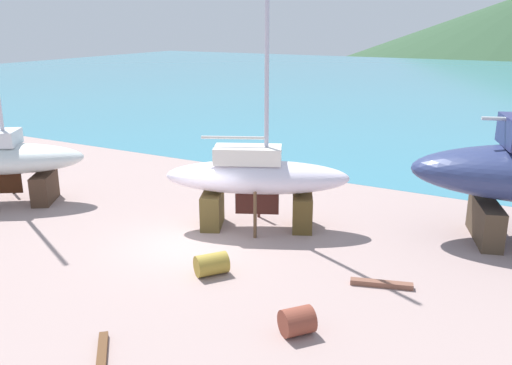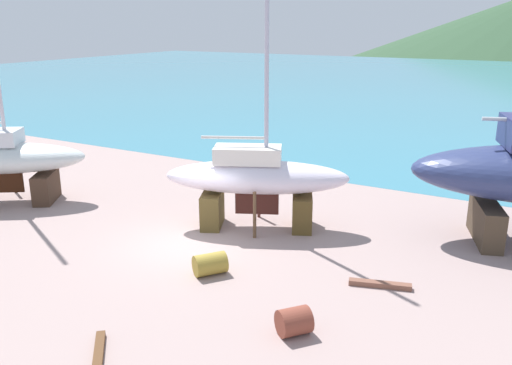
{
  "view_description": "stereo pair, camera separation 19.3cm",
  "coord_description": "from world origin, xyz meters",
  "px_view_note": "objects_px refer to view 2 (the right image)",
  "views": [
    {
      "loc": [
        10.14,
        -13.81,
        7.29
      ],
      "look_at": [
        1.01,
        2.85,
        1.59
      ],
      "focal_mm": 37.95,
      "sensor_mm": 36.0,
      "label": 1
    },
    {
      "loc": [
        10.31,
        -13.71,
        7.29
      ],
      "look_at": [
        1.01,
        2.85,
        1.59
      ],
      "focal_mm": 37.95,
      "sensor_mm": 36.0,
      "label": 2
    }
  ],
  "objects_px": {
    "barrel_tar_black": "(294,321)",
    "barrel_by_slipway": "(210,264)",
    "sailboat_mid_port": "(256,179)",
    "barrel_tipped_right": "(52,163)",
    "barrel_rust_near": "(16,164)"
  },
  "relations": [
    {
      "from": "barrel_tar_black",
      "to": "barrel_by_slipway",
      "type": "bearing_deg",
      "value": 154.57
    },
    {
      "from": "sailboat_mid_port",
      "to": "barrel_tar_black",
      "type": "bearing_deg",
      "value": -78.26
    },
    {
      "from": "barrel_tar_black",
      "to": "barrel_tipped_right",
      "type": "distance_m",
      "value": 19.21
    },
    {
      "from": "sailboat_mid_port",
      "to": "barrel_tipped_right",
      "type": "bearing_deg",
      "value": 146.12
    },
    {
      "from": "barrel_rust_near",
      "to": "barrel_tipped_right",
      "type": "xyz_separation_m",
      "value": [
        1.18,
        1.21,
        -0.07
      ]
    },
    {
      "from": "barrel_tar_black",
      "to": "barrel_tipped_right",
      "type": "relative_size",
      "value": 0.91
    },
    {
      "from": "barrel_rust_near",
      "to": "barrel_by_slipway",
      "type": "relative_size",
      "value": 0.8
    },
    {
      "from": "barrel_rust_near",
      "to": "barrel_by_slipway",
      "type": "bearing_deg",
      "value": -18.11
    },
    {
      "from": "barrel_tar_black",
      "to": "barrel_rust_near",
      "type": "bearing_deg",
      "value": 160.43
    },
    {
      "from": "sailboat_mid_port",
      "to": "barrel_tipped_right",
      "type": "height_order",
      "value": "sailboat_mid_port"
    },
    {
      "from": "barrel_tar_black",
      "to": "barrel_by_slipway",
      "type": "height_order",
      "value": "barrel_tar_black"
    },
    {
      "from": "sailboat_mid_port",
      "to": "barrel_tipped_right",
      "type": "relative_size",
      "value": 13.31
    },
    {
      "from": "barrel_rust_near",
      "to": "barrel_tipped_right",
      "type": "distance_m",
      "value": 1.7
    },
    {
      "from": "barrel_rust_near",
      "to": "barrel_tipped_right",
      "type": "relative_size",
      "value": 0.91
    },
    {
      "from": "barrel_by_slipway",
      "to": "barrel_tipped_right",
      "type": "bearing_deg",
      "value": 156.16
    }
  ]
}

